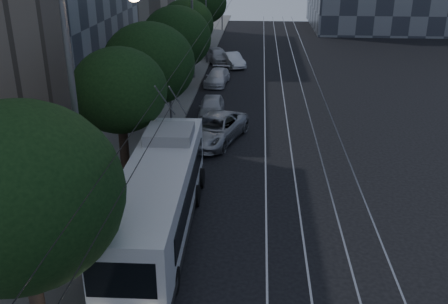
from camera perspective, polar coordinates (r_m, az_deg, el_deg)
ground at (r=20.64m, az=4.07°, el=-8.61°), size 120.00×120.00×0.00m
sidewalk at (r=39.81m, az=-6.68°, el=7.00°), size 5.00×90.00×0.15m
tram_rails at (r=39.24m, az=7.93°, el=6.61°), size 4.52×90.00×0.02m
overhead_wires at (r=38.65m, az=-3.15°, el=11.82°), size 2.23×90.00×6.00m
trolleybus at (r=19.72m, az=-7.38°, el=-5.04°), size 2.63×11.61×5.63m
pickup_silver at (r=29.01m, az=-1.11°, el=2.66°), size 4.19×6.15×1.56m
car_white_a at (r=33.35m, az=-1.42°, el=5.17°), size 1.79×4.12×1.38m
car_white_b at (r=41.54m, az=-0.78°, el=8.57°), size 2.09×4.31×1.21m
car_white_c at (r=47.80m, az=1.02°, el=10.48°), size 2.72×4.14×1.29m
car_white_d at (r=49.31m, az=-0.77°, el=10.99°), size 3.27×4.77×1.51m
tree_0 at (r=14.41m, az=-22.45°, el=-4.62°), size 5.69×5.69×7.07m
tree_1 at (r=23.29m, az=-11.86°, el=6.88°), size 4.36×4.36×6.54m
tree_2 at (r=29.31m, az=-8.56°, el=9.89°), size 5.31×5.31×6.75m
tree_3 at (r=38.79m, az=-5.46°, el=12.87°), size 5.28×5.28×6.57m
tree_4 at (r=44.12m, az=-4.29°, el=14.36°), size 4.66×4.66×6.52m
tree_5 at (r=57.45m, az=-2.32°, el=16.64°), size 5.05×5.05×7.02m
streetlamp_near at (r=15.89m, az=-15.26°, el=4.59°), size 2.40×0.44×9.91m
streetlamp_far at (r=42.36m, az=-3.10°, el=15.66°), size 2.25×0.44×9.19m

